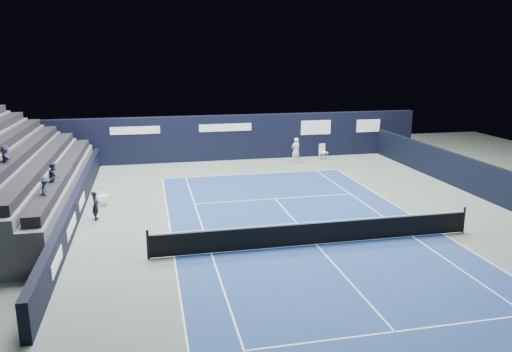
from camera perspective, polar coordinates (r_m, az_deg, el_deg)
The scene contains 12 objects.
ground at distance 21.52m, azimuth 5.15°, elevation -5.89°, with size 48.00×48.00×0.00m, color #546359.
court_surface at distance 19.75m, azimuth 6.90°, elevation -7.79°, with size 10.97×23.77×0.01m, color navy.
enclosure_wall_right at distance 29.35m, azimuth 22.69°, elevation 0.29°, with size 0.30×22.00×1.80m, color black.
folding_chair_back_a at distance 35.30m, azimuth 7.50°, elevation 2.88°, with size 0.42×0.45×0.87m.
folding_chair_back_b at distance 35.19m, azimuth 7.65°, elevation 2.91°, with size 0.57×0.56×1.09m.
line_judge_chair at distance 25.51m, azimuth -17.10°, elevation -1.92°, with size 0.49×0.47×1.02m.
line_judge at distance 23.34m, azimuth -17.86°, elevation -3.24°, with size 0.48×0.31×1.31m, color black.
court_markings at distance 19.74m, azimuth 6.90°, elevation -7.77°, with size 11.03×23.83×0.00m.
tennis_net at distance 19.57m, azimuth 6.94°, elevation -6.41°, with size 12.90×0.10×1.10m.
back_sponsor_wall at distance 34.82m, azimuth -1.94°, elevation 4.47°, with size 26.00×0.63×3.10m.
side_barrier_left at distance 24.42m, azimuth -19.66°, elevation -2.77°, with size 0.33×22.00×1.20m.
tennis_player at distance 33.80m, azimuth 4.56°, elevation 2.95°, with size 0.72×0.91×1.71m.
Camera 1 is at (-6.19, -17.28, 7.28)m, focal length 35.00 mm.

